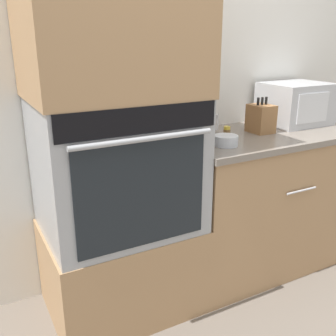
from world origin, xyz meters
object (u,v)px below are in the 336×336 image
object	(u,v)px
wall_oven	(118,165)
bowl	(226,140)
knife_block	(261,118)
condiment_jar_mid	(216,122)
condiment_jar_far	(227,133)
condiment_jar_near	(195,133)
microwave	(295,104)

from	to	relation	value
wall_oven	bowl	distance (m)	0.59
knife_block	condiment_jar_mid	bearing A→B (deg)	138.21
knife_block	condiment_jar_far	size ratio (longest dim) A/B	2.68
condiment_jar_near	bowl	bearing A→B (deg)	-59.19
condiment_jar_near	condiment_jar_far	distance (m)	0.18
condiment_jar_near	condiment_jar_far	bearing A→B (deg)	-22.31
condiment_jar_mid	microwave	bearing A→B (deg)	-10.20
wall_oven	microwave	bearing A→B (deg)	4.64
microwave	condiment_jar_near	xyz separation A→B (m)	(-0.82, -0.07, -0.09)
condiment_jar_near	condiment_jar_mid	size ratio (longest dim) A/B	0.93
wall_oven	knife_block	size ratio (longest dim) A/B	3.58
microwave	bowl	world-z (taller)	microwave
condiment_jar_mid	condiment_jar_far	world-z (taller)	condiment_jar_mid
wall_oven	bowl	bearing A→B (deg)	-12.37
condiment_jar_mid	condiment_jar_far	distance (m)	0.26
condiment_jar_near	wall_oven	bearing A→B (deg)	-175.62
wall_oven	condiment_jar_far	world-z (taller)	wall_oven
knife_block	condiment_jar_mid	world-z (taller)	knife_block
knife_block	condiment_jar_far	world-z (taller)	knife_block
condiment_jar_far	bowl	bearing A→B (deg)	-128.39
microwave	condiment_jar_near	bearing A→B (deg)	-175.22
wall_oven	microwave	distance (m)	1.31
wall_oven	knife_block	distance (m)	0.95
condiment_jar_far	microwave	bearing A→B (deg)	11.97
wall_oven	bowl	xyz separation A→B (m)	(0.57, -0.12, 0.08)
wall_oven	condiment_jar_near	bearing A→B (deg)	4.38
bowl	condiment_jar_far	distance (m)	0.12
bowl	condiment_jar_near	distance (m)	0.19
microwave	bowl	size ratio (longest dim) A/B	3.18
microwave	condiment_jar_mid	distance (m)	0.57
knife_block	bowl	xyz separation A→B (m)	(-0.37, -0.15, -0.06)
condiment_jar_near	condiment_jar_mid	distance (m)	0.31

